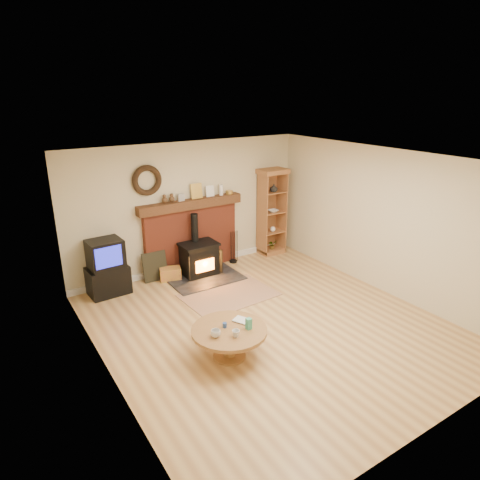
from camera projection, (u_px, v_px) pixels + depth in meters
ground at (269, 324)px, 6.80m from camera, size 5.50×5.50×0.00m
room_shell at (267, 220)px, 6.30m from camera, size 5.02×5.52×2.61m
chimney_breast at (191, 232)px, 8.65m from camera, size 2.20×0.22×1.78m
wood_stove at (200, 260)px, 8.47m from camera, size 1.40×1.00×1.24m
area_rug at (229, 295)px, 7.76m from camera, size 1.67×1.19×0.01m
tv_unit at (107, 268)px, 7.67m from camera, size 0.73×0.54×1.03m
curio_cabinet at (271, 212)px, 9.49m from camera, size 0.62×0.44×1.92m
firelog_box at (170, 274)px, 8.35m from camera, size 0.46×0.36×0.25m
leaning_painting at (155, 266)px, 8.28m from camera, size 0.48×0.13×0.57m
fire_tools at (234, 255)px, 9.19m from camera, size 0.19×0.16×0.70m
coffee_table at (229, 334)px, 5.86m from camera, size 1.05×1.05×0.60m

